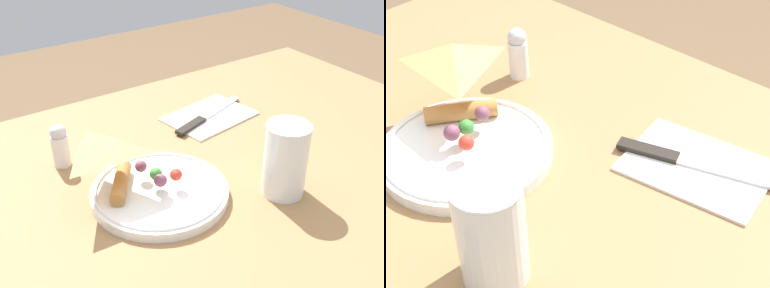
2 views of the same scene
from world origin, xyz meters
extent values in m
cube|color=olive|center=(0.00, 0.00, 0.74)|extent=(1.14, 0.85, 0.03)
cube|color=#382D23|center=(0.52, 0.38, 0.36)|extent=(0.06, 0.06, 0.72)
cylinder|color=white|center=(-0.12, 0.01, 0.76)|extent=(0.22, 0.22, 0.02)
torus|color=white|center=(-0.12, 0.01, 0.77)|extent=(0.21, 0.21, 0.01)
pyramid|color=#DBA351|center=(-0.12, 0.02, 0.78)|extent=(0.16, 0.15, 0.02)
cylinder|color=#B77A3D|center=(-0.17, 0.05, 0.78)|extent=(0.07, 0.09, 0.02)
sphere|color=#7A4256|center=(-0.13, 0.00, 0.80)|extent=(0.02, 0.02, 0.02)
sphere|color=#388433|center=(-0.12, 0.02, 0.79)|extent=(0.02, 0.02, 0.02)
sphere|color=red|center=(-0.10, 0.00, 0.79)|extent=(0.02, 0.02, 0.02)
sphere|color=#7A4256|center=(-0.13, 0.05, 0.79)|extent=(0.02, 0.02, 0.02)
cylinder|color=white|center=(0.05, -0.09, 0.81)|extent=(0.07, 0.07, 0.12)
cylinder|color=#F4CC66|center=(0.05, -0.09, 0.80)|extent=(0.06, 0.06, 0.09)
torus|color=white|center=(0.05, -0.09, 0.87)|extent=(0.07, 0.07, 0.00)
cube|color=white|center=(0.11, 0.20, 0.75)|extent=(0.20, 0.15, 0.00)
cube|color=black|center=(0.05, 0.17, 0.76)|extent=(0.08, 0.04, 0.01)
cube|color=silver|center=(0.15, 0.21, 0.76)|extent=(0.13, 0.06, 0.00)
ellipsoid|color=silver|center=(0.21, 0.23, 0.76)|extent=(0.02, 0.02, 0.00)
cylinder|color=silver|center=(-0.21, 0.19, 0.78)|extent=(0.03, 0.03, 0.06)
sphere|color=silver|center=(-0.21, 0.19, 0.82)|extent=(0.03, 0.03, 0.03)
camera|label=1|loc=(-0.44, -0.54, 1.22)|focal=45.00mm
camera|label=2|loc=(0.39, -0.32, 1.24)|focal=55.00mm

